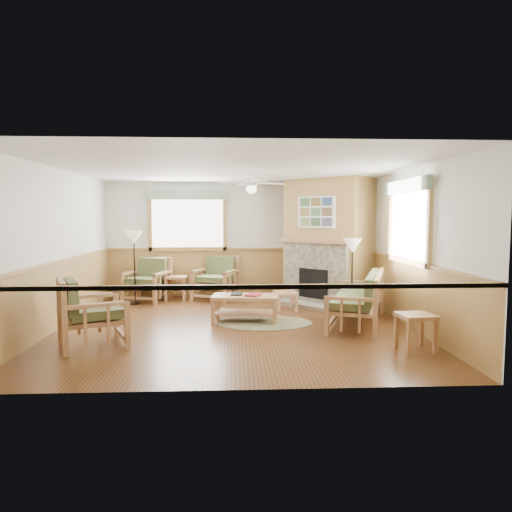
{
  "coord_description": "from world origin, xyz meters",
  "views": [
    {
      "loc": [
        -0.01,
        -7.83,
        1.88
      ],
      "look_at": [
        0.4,
        0.7,
        1.15
      ],
      "focal_mm": 32.0,
      "sensor_mm": 36.0,
      "label": 1
    }
  ],
  "objects_px": {
    "armchair_back_left": "(147,280)",
    "floor_lamp_left": "(135,268)",
    "armchair_back_right": "(216,278)",
    "end_table_sofa": "(416,332)",
    "coffee_table": "(245,308)",
    "floor_lamp_right": "(352,277)",
    "sofa": "(357,298)",
    "footstool": "(285,301)",
    "end_table_chairs": "(176,288)",
    "armchair_left": "(92,312)"
  },
  "relations": [
    {
      "from": "armchair_left",
      "to": "coffee_table",
      "type": "relative_size",
      "value": 0.85
    },
    {
      "from": "armchair_back_right",
      "to": "floor_lamp_left",
      "type": "xyz_separation_m",
      "value": [
        -1.72,
        -0.52,
        0.31
      ]
    },
    {
      "from": "sofa",
      "to": "floor_lamp_right",
      "type": "bearing_deg",
      "value": -166.14
    },
    {
      "from": "footstool",
      "to": "end_table_chairs",
      "type": "bearing_deg",
      "value": 150.68
    },
    {
      "from": "armchair_back_right",
      "to": "floor_lamp_right",
      "type": "bearing_deg",
      "value": -12.84
    },
    {
      "from": "end_table_sofa",
      "to": "floor_lamp_left",
      "type": "relative_size",
      "value": 0.33
    },
    {
      "from": "armchair_back_right",
      "to": "armchair_left",
      "type": "xyz_separation_m",
      "value": [
        -1.64,
        -3.71,
        0.01
      ]
    },
    {
      "from": "armchair_back_right",
      "to": "end_table_chairs",
      "type": "xyz_separation_m",
      "value": [
        -0.9,
        0.02,
        -0.22
      ]
    },
    {
      "from": "sofa",
      "to": "armchair_left",
      "type": "xyz_separation_m",
      "value": [
        -4.22,
        -1.16,
        0.04
      ]
    },
    {
      "from": "end_table_chairs",
      "to": "floor_lamp_left",
      "type": "height_order",
      "value": "floor_lamp_left"
    },
    {
      "from": "floor_lamp_left",
      "to": "floor_lamp_right",
      "type": "height_order",
      "value": "floor_lamp_left"
    },
    {
      "from": "footstool",
      "to": "floor_lamp_left",
      "type": "relative_size",
      "value": 0.27
    },
    {
      "from": "armchair_left",
      "to": "floor_lamp_right",
      "type": "relative_size",
      "value": 0.68
    },
    {
      "from": "armchair_left",
      "to": "armchair_back_right",
      "type": "bearing_deg",
      "value": -48.5
    },
    {
      "from": "armchair_left",
      "to": "end_table_chairs",
      "type": "xyz_separation_m",
      "value": [
        0.74,
        3.73,
        -0.23
      ]
    },
    {
      "from": "armchair_back_right",
      "to": "floor_lamp_left",
      "type": "distance_m",
      "value": 1.82
    },
    {
      "from": "armchair_back_right",
      "to": "coffee_table",
      "type": "height_order",
      "value": "armchair_back_right"
    },
    {
      "from": "end_table_sofa",
      "to": "armchair_back_left",
      "type": "bearing_deg",
      "value": 138.14
    },
    {
      "from": "armchair_back_right",
      "to": "end_table_sofa",
      "type": "height_order",
      "value": "armchair_back_right"
    },
    {
      "from": "end_table_chairs",
      "to": "footstool",
      "type": "bearing_deg",
      "value": -29.32
    },
    {
      "from": "floor_lamp_left",
      "to": "armchair_left",
      "type": "bearing_deg",
      "value": -88.69
    },
    {
      "from": "armchair_back_right",
      "to": "end_table_sofa",
      "type": "bearing_deg",
      "value": -32.47
    },
    {
      "from": "sofa",
      "to": "armchair_left",
      "type": "bearing_deg",
      "value": -53.58
    },
    {
      "from": "armchair_left",
      "to": "footstool",
      "type": "height_order",
      "value": "armchair_left"
    },
    {
      "from": "end_table_sofa",
      "to": "floor_lamp_left",
      "type": "bearing_deg",
      "value": 142.05
    },
    {
      "from": "floor_lamp_left",
      "to": "floor_lamp_right",
      "type": "bearing_deg",
      "value": -17.02
    },
    {
      "from": "sofa",
      "to": "floor_lamp_left",
      "type": "distance_m",
      "value": 4.76
    },
    {
      "from": "floor_lamp_left",
      "to": "footstool",
      "type": "bearing_deg",
      "value": -13.98
    },
    {
      "from": "armchair_back_left",
      "to": "floor_lamp_right",
      "type": "height_order",
      "value": "floor_lamp_right"
    },
    {
      "from": "end_table_chairs",
      "to": "footstool",
      "type": "height_order",
      "value": "end_table_chairs"
    },
    {
      "from": "armchair_left",
      "to": "floor_lamp_right",
      "type": "xyz_separation_m",
      "value": [
        4.31,
        1.86,
        0.24
      ]
    },
    {
      "from": "coffee_table",
      "to": "floor_lamp_right",
      "type": "xyz_separation_m",
      "value": [
        2.05,
        0.36,
        0.5
      ]
    },
    {
      "from": "armchair_back_right",
      "to": "coffee_table",
      "type": "xyz_separation_m",
      "value": [
        0.62,
        -2.22,
        -0.25
      ]
    },
    {
      "from": "armchair_back_right",
      "to": "end_table_chairs",
      "type": "height_order",
      "value": "armchair_back_right"
    },
    {
      "from": "sofa",
      "to": "armchair_back_right",
      "type": "distance_m",
      "value": 3.63
    },
    {
      "from": "end_table_sofa",
      "to": "floor_lamp_right",
      "type": "distance_m",
      "value": 2.39
    },
    {
      "from": "end_table_sofa",
      "to": "end_table_chairs",
      "type": "bearing_deg",
      "value": 132.76
    },
    {
      "from": "armchair_left",
      "to": "floor_lamp_left",
      "type": "relative_size",
      "value": 0.63
    },
    {
      "from": "armchair_back_left",
      "to": "armchair_back_right",
      "type": "bearing_deg",
      "value": 21.88
    },
    {
      "from": "armchair_back_right",
      "to": "floor_lamp_left",
      "type": "bearing_deg",
      "value": -141.22
    },
    {
      "from": "coffee_table",
      "to": "footstool",
      "type": "height_order",
      "value": "coffee_table"
    },
    {
      "from": "armchair_back_left",
      "to": "end_table_sofa",
      "type": "distance_m",
      "value": 6.06
    },
    {
      "from": "sofa",
      "to": "end_table_chairs",
      "type": "distance_m",
      "value": 4.32
    },
    {
      "from": "coffee_table",
      "to": "end_table_sofa",
      "type": "height_order",
      "value": "end_table_sofa"
    },
    {
      "from": "footstool",
      "to": "armchair_back_right",
      "type": "bearing_deg",
      "value": 138.08
    },
    {
      "from": "floor_lamp_right",
      "to": "end_table_chairs",
      "type": "bearing_deg",
      "value": 152.27
    },
    {
      "from": "floor_lamp_left",
      "to": "armchair_back_right",
      "type": "bearing_deg",
      "value": 16.74
    },
    {
      "from": "armchair_back_left",
      "to": "end_table_chairs",
      "type": "bearing_deg",
      "value": 29.95
    },
    {
      "from": "armchair_left",
      "to": "end_table_chairs",
      "type": "distance_m",
      "value": 3.81
    },
    {
      "from": "armchair_back_left",
      "to": "floor_lamp_left",
      "type": "distance_m",
      "value": 0.53
    }
  ]
}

